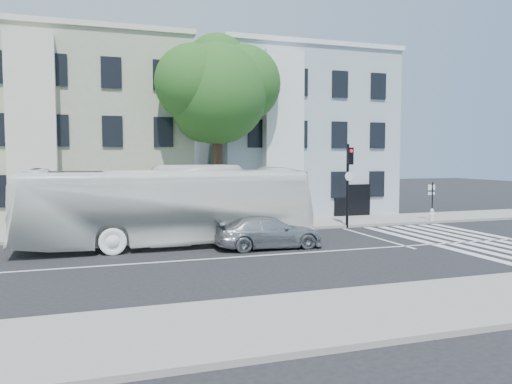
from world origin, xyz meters
name	(u,v)px	position (x,y,z in m)	size (l,w,h in m)	color
ground	(269,255)	(0.00, 0.00, 0.00)	(120.00, 120.00, 0.00)	black
sidewalk_far	(220,227)	(0.00, 8.00, 0.07)	(80.00, 4.00, 0.15)	gray
sidewalk_near	(375,311)	(0.00, -8.00, 0.07)	(80.00, 4.00, 0.15)	gray
building_left	(86,133)	(-7.00, 15.00, 5.50)	(12.00, 10.00, 11.00)	#ABAC90
building_right	(289,136)	(7.00, 15.00, 5.50)	(12.00, 10.00, 11.00)	#9DAFBB
street_tree	(217,88)	(0.06, 8.74, 7.83)	(7.30, 5.90, 11.10)	#2D2116
bus	(168,206)	(-3.53, 3.44, 1.81)	(12.99, 3.04, 3.62)	white
sedan	(269,232)	(0.55, 1.50, 0.69)	(4.78, 1.94, 1.39)	#ADB0B5
hedge	(164,225)	(-3.26, 6.80, 0.50)	(8.50, 0.84, 0.70)	#1F601F
traffic_signal	(349,174)	(6.89, 5.94, 3.04)	(0.49, 0.55, 4.71)	black
fire_hydrant	(432,214)	(12.80, 6.30, 0.52)	(0.41, 0.26, 0.72)	silver
far_sign_pole	(432,196)	(12.86, 6.42, 1.63)	(0.41, 0.22, 2.31)	black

